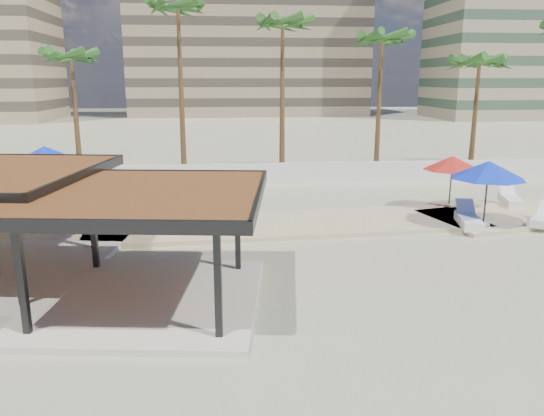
# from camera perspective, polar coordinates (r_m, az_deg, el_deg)

# --- Properties ---
(ground) EXTENTS (200.00, 200.00, 0.00)m
(ground) POSITION_cam_1_polar(r_m,az_deg,el_deg) (14.90, -2.50, -9.41)
(ground) COLOR tan
(ground) RESTS_ON ground
(promenade) EXTENTS (44.45, 7.97, 0.24)m
(promenade) POSITION_cam_1_polar(r_m,az_deg,el_deg) (22.29, 1.61, -1.36)
(promenade) COLOR #C6B284
(promenade) RESTS_ON ground
(boundary_wall) EXTENTS (56.00, 0.30, 1.20)m
(boundary_wall) POSITION_cam_1_polar(r_m,az_deg,el_deg) (30.16, -4.09, 3.64)
(boundary_wall) COLOR silver
(boundary_wall) RESTS_ON ground
(building_mid) EXTENTS (38.00, 16.00, 30.40)m
(building_mid) POSITION_cam_1_polar(r_m,az_deg,el_deg) (92.20, -2.63, 18.91)
(building_mid) COLOR #847259
(building_mid) RESTS_ON ground
(pavilion_central) EXTENTS (6.85, 6.85, 3.10)m
(pavilion_central) POSITION_cam_1_polar(r_m,az_deg,el_deg) (14.26, -13.51, -2.96)
(pavilion_central) COLOR beige
(pavilion_central) RESTS_ON ground
(umbrella_c) EXTENTS (3.17, 3.17, 2.32)m
(umbrella_c) POSITION_cam_1_polar(r_m,az_deg,el_deg) (25.27, 18.82, 4.60)
(umbrella_c) COLOR beige
(umbrella_c) RESTS_ON promenade
(umbrella_d) EXTENTS (2.92, 2.92, 2.58)m
(umbrella_d) POSITION_cam_1_polar(r_m,az_deg,el_deg) (22.32, 22.26, 3.78)
(umbrella_d) COLOR beige
(umbrella_d) RESTS_ON promenade
(umbrella_f) EXTENTS (3.86, 3.86, 2.95)m
(umbrella_f) POSITION_cam_1_polar(r_m,az_deg,el_deg) (24.26, -23.23, 5.18)
(umbrella_f) COLOR beige
(umbrella_f) RESTS_ON promenade
(lounger_a) EXTENTS (1.13, 2.26, 0.82)m
(lounger_a) POSITION_cam_1_polar(r_m,az_deg,el_deg) (23.69, -24.45, -0.91)
(lounger_a) COLOR white
(lounger_a) RESTS_ON promenade
(lounger_b) EXTENTS (1.22, 2.36, 0.85)m
(lounger_b) POSITION_cam_1_polar(r_m,az_deg,el_deg) (22.50, 20.39, -1.23)
(lounger_b) COLOR white
(lounger_b) RESTS_ON promenade
(lounger_c) EXTENTS (1.20, 2.28, 0.82)m
(lounger_c) POSITION_cam_1_polar(r_m,az_deg,el_deg) (27.11, 24.29, 0.83)
(lounger_c) COLOR white
(lounger_c) RESTS_ON promenade
(lounger_d) EXTENTS (1.82, 1.94, 0.76)m
(lounger_d) POSITION_cam_1_polar(r_m,az_deg,el_deg) (24.00, 27.13, -1.05)
(lounger_d) COLOR white
(lounger_d) RESTS_ON promenade
(palm_c) EXTENTS (3.00, 3.00, 7.94)m
(palm_c) POSITION_cam_1_polar(r_m,az_deg,el_deg) (32.89, -20.81, 14.59)
(palm_c) COLOR brown
(palm_c) RESTS_ON ground
(palm_d) EXTENTS (3.00, 3.00, 10.74)m
(palm_d) POSITION_cam_1_polar(r_m,az_deg,el_deg) (32.88, -10.07, 19.84)
(palm_d) COLOR brown
(palm_d) RESTS_ON ground
(palm_e) EXTENTS (3.00, 3.00, 9.84)m
(palm_e) POSITION_cam_1_polar(r_m,az_deg,el_deg) (32.42, 1.14, 18.64)
(palm_e) COLOR brown
(palm_e) RESTS_ON ground
(palm_f) EXTENTS (3.00, 3.00, 9.02)m
(palm_f) POSITION_cam_1_polar(r_m,az_deg,el_deg) (33.77, 11.73, 16.86)
(palm_f) COLOR brown
(palm_f) RESTS_ON ground
(palm_g) EXTENTS (3.00, 3.00, 7.68)m
(palm_g) POSITION_cam_1_polar(r_m,az_deg,el_deg) (35.53, 21.40, 14.01)
(palm_g) COLOR brown
(palm_g) RESTS_ON ground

